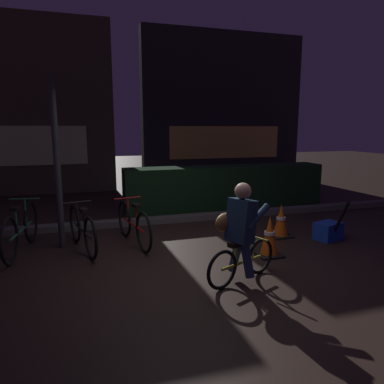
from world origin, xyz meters
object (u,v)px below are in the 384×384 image
closed_umbrella (339,221)px  traffic_cone_far (281,221)px  traffic_cone_near (270,237)px  blue_crate (328,231)px  parked_bike_left_mid (21,230)px  parked_bike_center_right (133,224)px  cyclist (240,232)px  parked_bike_center_left (82,229)px  street_post (57,164)px

closed_umbrella → traffic_cone_far: bearing=-125.9°
traffic_cone_near → blue_crate: traffic_cone_near is taller
traffic_cone_near → closed_umbrella: closed_umbrella is taller
parked_bike_left_mid → closed_umbrella: 5.03m
traffic_cone_far → closed_umbrella: 0.95m
parked_bike_center_right → cyclist: 2.14m
parked_bike_left_mid → parked_bike_center_right: (1.70, -0.09, -0.02)m
parked_bike_center_left → blue_crate: bearing=-113.8°
parked_bike_left_mid → cyclist: cyclist is taller
traffic_cone_near → traffic_cone_far: (0.66, 0.78, -0.02)m
street_post → traffic_cone_far: bearing=-8.1°
parked_bike_center_left → blue_crate: size_ratio=3.51×
traffic_cone_far → street_post: bearing=171.9°
traffic_cone_near → traffic_cone_far: 1.02m
parked_bike_center_left → traffic_cone_near: parked_bike_center_left is taller
parked_bike_center_right → traffic_cone_far: (2.52, -0.36, -0.06)m
traffic_cone_near → cyclist: size_ratio=0.49×
parked_bike_center_right → closed_umbrella: size_ratio=1.85×
parked_bike_left_mid → traffic_cone_far: parked_bike_left_mid is taller
cyclist → closed_umbrella: cyclist is taller
traffic_cone_near → parked_bike_center_right: bearing=148.6°
street_post → cyclist: bearing=-42.4°
traffic_cone_far → blue_crate: size_ratio=1.31×
parked_bike_left_mid → parked_bike_center_right: bearing=-85.3°
parked_bike_center_right → traffic_cone_near: bearing=-132.8°
closed_umbrella → parked_bike_center_right: bearing=-100.8°
street_post → parked_bike_left_mid: (-0.57, -0.07, -0.97)m
parked_bike_center_left → parked_bike_center_right: (0.80, 0.06, 0.00)m
parked_bike_center_right → parked_bike_left_mid: bearing=75.4°
traffic_cone_near → closed_umbrella: bearing=6.3°
parked_bike_center_left → blue_crate: 4.08m
blue_crate → traffic_cone_far: bearing=151.1°
street_post → traffic_cone_far: street_post is taller
parked_bike_center_left → closed_umbrella: bearing=-117.2°
street_post → traffic_cone_near: bearing=-23.5°
blue_crate → street_post: bearing=168.3°
traffic_cone_near → blue_crate: bearing=16.5°
street_post → blue_crate: (4.34, -0.90, -1.18)m
traffic_cone_near → traffic_cone_far: size_ratio=1.05×
traffic_cone_far → blue_crate: traffic_cone_far is taller
street_post → cyclist: 3.04m
parked_bike_left_mid → parked_bike_center_right: 1.70m
blue_crate → cyclist: cyclist is taller
street_post → closed_umbrella: size_ratio=3.14×
cyclist → parked_bike_center_right: bearing=96.5°
parked_bike_center_right → blue_crate: bearing=-114.3°
street_post → parked_bike_center_left: size_ratio=1.73×
street_post → closed_umbrella: (4.34, -1.15, -0.95)m
blue_crate → closed_umbrella: 0.34m
street_post → closed_umbrella: bearing=-14.8°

